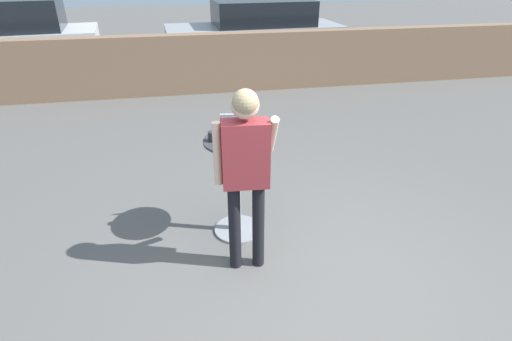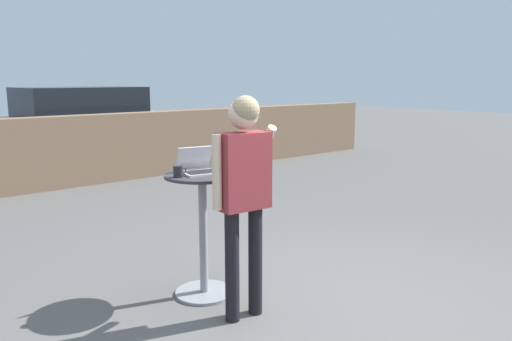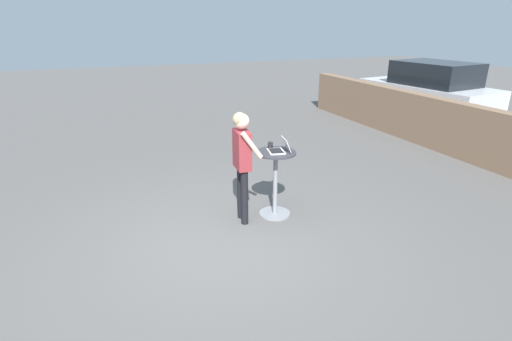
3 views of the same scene
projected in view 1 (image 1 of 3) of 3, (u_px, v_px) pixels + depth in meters
The scene contains 8 objects.
ground_plane at pixel (322, 293), 3.48m from camera, with size 50.00×50.00×0.00m, color #5B5956.
pavement_kerb at pixel (227, 63), 8.57m from camera, with size 15.31×0.35×1.22m.
cafe_table at pixel (237, 180), 4.00m from camera, with size 0.63×0.63×1.06m.
laptop at pixel (236, 133), 3.82m from camera, with size 0.36×0.38×0.21m.
coffee_mug at pixel (212, 136), 3.74m from camera, with size 0.11×0.08×0.09m.
standing_person at pixel (246, 161), 3.30m from camera, with size 0.55×0.36×1.72m.
parked_car_near_street at pixel (8, 39), 9.50m from camera, with size 4.34×2.37×1.78m.
parked_car_further_down at pixel (256, 34), 10.44m from camera, with size 4.60×2.03×1.67m.
Camera 1 is at (-1.06, -2.41, 2.58)m, focal length 28.00 mm.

